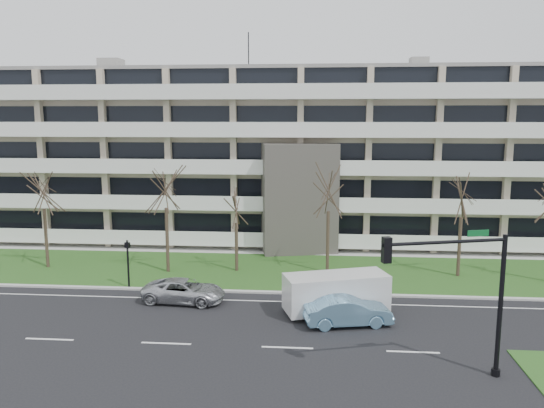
# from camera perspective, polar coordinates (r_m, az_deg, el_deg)

# --- Properties ---
(ground) EXTENTS (160.00, 160.00, 0.00)m
(ground) POSITION_cam_1_polar(r_m,az_deg,el_deg) (26.64, 1.65, -15.19)
(ground) COLOR black
(ground) RESTS_ON ground
(grass_verge) EXTENTS (90.00, 10.00, 0.06)m
(grass_verge) POSITION_cam_1_polar(r_m,az_deg,el_deg) (38.83, 2.69, -7.21)
(grass_verge) COLOR #25551C
(grass_verge) RESTS_ON ground
(curb) EXTENTS (90.00, 0.35, 0.12)m
(curb) POSITION_cam_1_polar(r_m,az_deg,el_deg) (34.06, 2.38, -9.54)
(curb) COLOR #B2B2AD
(curb) RESTS_ON ground
(sidewalk) EXTENTS (90.00, 2.00, 0.08)m
(sidewalk) POSITION_cam_1_polar(r_m,az_deg,el_deg) (44.13, 2.94, -5.18)
(sidewalk) COLOR #B2B2AD
(sidewalk) RESTS_ON ground
(lane_edge_line) EXTENTS (90.00, 0.12, 0.01)m
(lane_edge_line) POSITION_cam_1_polar(r_m,az_deg,el_deg) (32.66, 2.27, -10.47)
(lane_edge_line) COLOR white
(lane_edge_line) RESTS_ON ground
(apartment_building) EXTENTS (60.50, 15.10, 18.75)m
(apartment_building) POSITION_cam_1_polar(r_m,az_deg,el_deg) (49.67, 3.25, 5.29)
(apartment_building) COLOR tan
(apartment_building) RESTS_ON ground
(silver_pickup) EXTENTS (5.13, 2.71, 1.38)m
(silver_pickup) POSITION_cam_1_polar(r_m,az_deg,el_deg) (32.89, -9.44, -9.19)
(silver_pickup) COLOR silver
(silver_pickup) RESTS_ON ground
(blue_sedan) EXTENTS (4.95, 2.60, 1.55)m
(blue_sedan) POSITION_cam_1_polar(r_m,az_deg,el_deg) (29.26, 8.14, -11.34)
(blue_sedan) COLOR #7DB5DA
(blue_sedan) RESTS_ON ground
(white_van) EXTENTS (6.21, 3.83, 2.26)m
(white_van) POSITION_cam_1_polar(r_m,az_deg,el_deg) (30.72, 7.05, -9.16)
(white_van) COLOR silver
(white_van) RESTS_ON ground
(traffic_signal) EXTENTS (5.43, 1.76, 6.48)m
(traffic_signal) POSITION_cam_1_polar(r_m,az_deg,el_deg) (23.52, 19.77, -8.17)
(traffic_signal) COLOR black
(traffic_signal) RESTS_ON ground
(pedestrian_signal) EXTENTS (0.35, 0.30, 3.21)m
(pedestrian_signal) POSITION_cam_1_polar(r_m,az_deg,el_deg) (35.81, -15.25, -5.60)
(pedestrian_signal) COLOR black
(pedestrian_signal) RESTS_ON ground
(tree_1) EXTENTS (3.99, 3.99, 7.97)m
(tree_1) POSITION_cam_1_polar(r_m,az_deg,el_deg) (41.99, -23.46, 1.88)
(tree_1) COLOR #382B21
(tree_1) RESTS_ON ground
(tree_2) EXTENTS (4.21, 4.21, 8.43)m
(tree_2) POSITION_cam_1_polar(r_m,az_deg,el_deg) (38.02, -11.40, 2.32)
(tree_2) COLOR #382B21
(tree_2) RESTS_ON ground
(tree_3) EXTENTS (3.20, 3.20, 6.40)m
(tree_3) POSITION_cam_1_polar(r_m,az_deg,el_deg) (37.85, -3.89, 0.02)
(tree_3) COLOR #382B21
(tree_3) RESTS_ON ground
(tree_4) EXTENTS (4.02, 4.02, 8.04)m
(tree_4) POSITION_cam_1_polar(r_m,az_deg,el_deg) (37.33, 6.11, 1.86)
(tree_4) COLOR #382B21
(tree_4) RESTS_ON ground
(tree_5) EXTENTS (3.79, 3.79, 7.57)m
(tree_5) POSITION_cam_1_polar(r_m,az_deg,el_deg) (38.58, 19.80, 1.05)
(tree_5) COLOR #382B21
(tree_5) RESTS_ON ground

